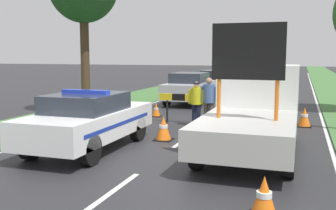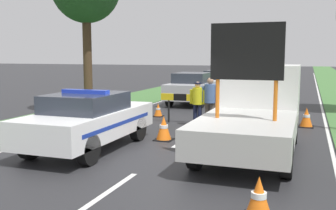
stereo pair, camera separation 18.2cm
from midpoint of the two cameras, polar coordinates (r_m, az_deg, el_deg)
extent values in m
plane|color=#28282B|center=(9.89, -1.52, -7.47)|extent=(160.00, 160.00, 0.00)
cube|color=silver|center=(7.46, -9.10, -12.52)|extent=(0.12, 2.46, 0.01)
cube|color=silver|center=(11.92, 2.16, -4.88)|extent=(0.12, 2.46, 0.01)
cube|color=silver|center=(16.68, 7.05, -1.41)|extent=(0.12, 2.46, 0.01)
cube|color=silver|center=(21.54, 9.75, 0.51)|extent=(0.12, 2.46, 0.01)
cube|color=silver|center=(26.44, 11.45, 1.72)|extent=(0.12, 2.46, 0.01)
cube|color=silver|center=(31.37, 12.62, 2.55)|extent=(0.12, 2.46, 0.01)
cube|color=silver|center=(36.31, 13.47, 3.16)|extent=(0.12, 2.46, 0.01)
cube|color=silver|center=(41.26, 14.12, 3.62)|extent=(0.12, 2.46, 0.01)
cube|color=silver|center=(46.22, 14.63, 3.98)|extent=(0.12, 2.46, 0.01)
cube|color=silver|center=(51.18, 15.04, 4.27)|extent=(0.12, 2.46, 0.01)
cube|color=silver|center=(56.15, 15.37, 4.51)|extent=(0.12, 2.46, 0.01)
cube|color=silver|center=(27.05, 2.80, 1.98)|extent=(0.10, 61.79, 0.01)
cube|color=silver|center=(26.03, 20.31, 1.33)|extent=(0.10, 61.79, 0.01)
cube|color=#427038|center=(30.49, 1.13, 2.62)|extent=(3.40, 120.00, 0.03)
cube|color=white|center=(10.72, -11.86, -2.59)|extent=(1.87, 4.49, 0.68)
cube|color=#282D38|center=(10.52, -12.31, 0.37)|extent=(1.64, 2.07, 0.46)
cylinder|color=black|center=(12.36, -11.79, -2.88)|extent=(0.24, 0.73, 0.73)
cylinder|color=black|center=(11.63, -4.86, -3.39)|extent=(0.24, 0.73, 0.73)
cylinder|color=black|center=(10.11, -19.84, -5.44)|extent=(0.24, 0.73, 0.73)
cylinder|color=black|center=(9.21, -11.84, -6.39)|extent=(0.24, 0.73, 0.73)
cube|color=#1E38C6|center=(10.49, -12.36, 1.90)|extent=(1.31, 0.24, 0.10)
cube|color=#193399|center=(10.71, -11.87, -2.41)|extent=(1.88, 3.68, 0.10)
cube|color=black|center=(12.72, -6.62, -1.24)|extent=(1.03, 0.08, 0.41)
cube|color=white|center=(11.73, 12.62, 1.29)|extent=(2.18, 1.78, 1.80)
cube|color=#232833|center=(12.56, 13.09, 3.16)|extent=(1.85, 0.04, 0.79)
cube|color=#B2B2AD|center=(9.20, 10.73, -3.96)|extent=(2.18, 3.53, 0.64)
cylinder|color=#D16619|center=(9.20, 6.82, 0.95)|extent=(0.09, 0.09, 0.90)
cylinder|color=#D16619|center=(9.02, 14.94, 0.63)|extent=(0.09, 0.09, 0.90)
cube|color=black|center=(9.03, 11.01, 7.63)|extent=(1.63, 0.12, 1.26)
cylinder|color=black|center=(11.99, 7.89, -2.82)|extent=(0.24, 0.85, 0.85)
cylinder|color=black|center=(11.79, 17.19, -3.26)|extent=(0.24, 0.85, 0.85)
cylinder|color=black|center=(8.78, 3.71, -6.52)|extent=(0.24, 0.85, 0.85)
cylinder|color=black|center=(8.51, 16.53, -7.27)|extent=(0.24, 0.85, 0.85)
cylinder|color=black|center=(14.69, -0.47, -0.91)|extent=(0.07, 0.07, 0.84)
cylinder|color=black|center=(14.10, 8.79, -1.35)|extent=(0.07, 0.07, 0.84)
cube|color=yellow|center=(14.64, -0.65, 1.20)|extent=(0.50, 0.08, 0.25)
cube|color=black|center=(14.48, 1.21, 1.13)|extent=(0.50, 0.08, 0.25)
cube|color=yellow|center=(14.34, 3.12, 1.06)|extent=(0.50, 0.08, 0.25)
cube|color=black|center=(14.22, 5.06, 0.99)|extent=(0.50, 0.08, 0.25)
cube|color=yellow|center=(14.11, 7.04, 0.91)|extent=(0.50, 0.08, 0.25)
cube|color=black|center=(14.02, 9.04, 0.84)|extent=(0.50, 0.08, 0.25)
cylinder|color=#191E38|center=(13.92, 3.41, -1.49)|extent=(0.15, 0.15, 0.79)
cylinder|color=#191E38|center=(13.88, 4.06, -1.52)|extent=(0.15, 0.15, 0.79)
cylinder|color=yellow|center=(13.81, 3.76, 1.32)|extent=(0.36, 0.36, 0.59)
cylinder|color=yellow|center=(13.87, 2.86, 1.24)|extent=(0.12, 0.12, 0.50)
cylinder|color=yellow|center=(13.75, 4.66, 1.17)|extent=(0.12, 0.12, 0.50)
sphere|color=tan|center=(13.77, 3.77, 2.97)|extent=(0.20, 0.20, 0.20)
cylinder|color=#141933|center=(13.77, 3.77, 3.20)|extent=(0.23, 0.23, 0.05)
cylinder|color=brown|center=(13.81, 5.18, -1.41)|extent=(0.16, 0.16, 0.86)
cylinder|color=brown|center=(13.77, 5.90, -1.45)|extent=(0.16, 0.16, 0.86)
cylinder|color=#4C6B9E|center=(13.70, 5.58, 1.69)|extent=(0.40, 0.40, 0.65)
cylinder|color=#4C6B9E|center=(13.76, 4.58, 1.59)|extent=(0.13, 0.13, 0.55)
cylinder|color=#4C6B9E|center=(13.65, 6.58, 1.52)|extent=(0.13, 0.13, 0.55)
sphere|color=#A57A5B|center=(13.66, 5.60, 3.50)|extent=(0.22, 0.22, 0.22)
cube|color=black|center=(11.72, -1.09, -5.04)|extent=(0.53, 0.53, 0.03)
cone|color=orange|center=(11.64, -1.10, -3.30)|extent=(0.45, 0.45, 0.69)
cylinder|color=white|center=(11.64, -1.10, -3.13)|extent=(0.25, 0.25, 0.10)
cube|color=black|center=(13.61, -11.77, -3.45)|extent=(0.44, 0.44, 0.03)
cone|color=orange|center=(13.55, -11.81, -2.17)|extent=(0.38, 0.38, 0.58)
cylinder|color=white|center=(13.55, -11.81, -2.05)|extent=(0.21, 0.21, 0.08)
cone|color=orange|center=(6.35, 12.95, -12.82)|extent=(0.42, 0.42, 0.66)
cylinder|color=white|center=(6.34, 12.96, -12.54)|extent=(0.24, 0.24, 0.09)
cube|color=black|center=(16.12, -2.05, -1.62)|extent=(0.40, 0.40, 0.03)
cone|color=orange|center=(16.08, -2.06, -0.65)|extent=(0.34, 0.34, 0.52)
cylinder|color=white|center=(16.08, -2.06, -0.56)|extent=(0.19, 0.19, 0.07)
cube|color=black|center=(14.65, 18.80, -2.93)|extent=(0.50, 0.50, 0.03)
cone|color=orange|center=(14.59, 18.85, -1.59)|extent=(0.43, 0.43, 0.66)
cylinder|color=white|center=(14.59, 18.86, -1.46)|extent=(0.24, 0.24, 0.09)
cube|color=#B2B2B7|center=(20.35, 2.97, 2.25)|extent=(1.84, 4.50, 0.76)
cube|color=#282D38|center=(20.18, 2.87, 4.00)|extent=(1.62, 2.07, 0.50)
cylinder|color=black|center=(21.95, 1.94, 1.64)|extent=(0.24, 0.69, 0.69)
cylinder|color=black|center=(21.54, 6.01, 1.49)|extent=(0.24, 0.69, 0.69)
cylinder|color=black|center=(19.31, -0.45, 0.86)|extent=(0.24, 0.69, 0.69)
cylinder|color=black|center=(18.85, 4.14, 0.68)|extent=(0.24, 0.69, 0.69)
cube|color=black|center=(25.90, 6.67, 3.27)|extent=(1.75, 4.30, 0.73)
cube|color=#282D38|center=(25.74, 6.63, 4.54)|extent=(1.54, 1.98, 0.43)
cylinder|color=black|center=(27.38, 5.70, 2.73)|extent=(0.24, 0.69, 0.69)
cylinder|color=black|center=(27.09, 8.82, 2.63)|extent=(0.24, 0.69, 0.69)
cylinder|color=black|center=(24.80, 4.31, 2.27)|extent=(0.24, 0.69, 0.69)
cylinder|color=black|center=(24.47, 7.74, 2.16)|extent=(0.24, 0.69, 0.69)
cube|color=maroon|center=(32.15, 8.63, 3.99)|extent=(1.95, 4.45, 0.69)
cube|color=#282D38|center=(31.99, 8.61, 5.11)|extent=(1.71, 2.05, 0.57)
cylinder|color=black|center=(33.68, 7.61, 3.57)|extent=(0.24, 0.70, 0.70)
cylinder|color=black|center=(33.39, 10.48, 3.48)|extent=(0.24, 0.70, 0.70)
cylinder|color=black|center=(30.98, 6.61, 3.26)|extent=(0.24, 0.70, 0.70)
cylinder|color=black|center=(30.67, 9.73, 3.17)|extent=(0.24, 0.70, 0.70)
cylinder|color=#42301E|center=(17.01, -12.23, 5.83)|extent=(0.37, 0.37, 4.25)
camera|label=1|loc=(0.09, -90.47, -0.06)|focal=42.00mm
camera|label=2|loc=(0.09, 89.53, 0.06)|focal=42.00mm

